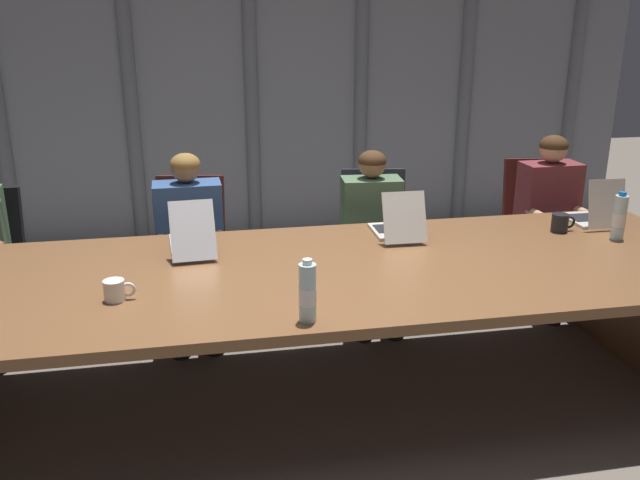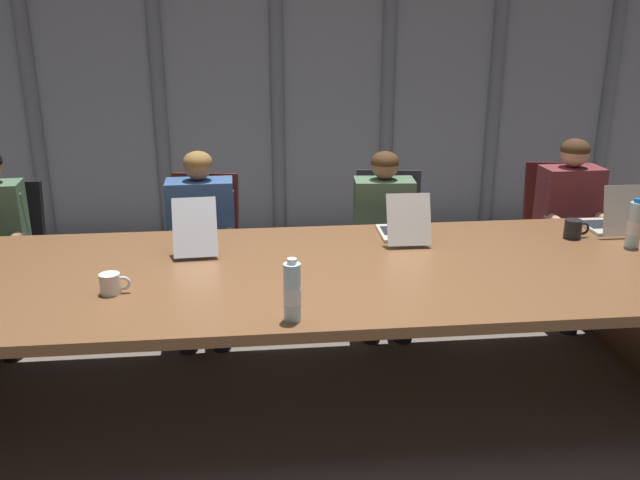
# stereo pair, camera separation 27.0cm
# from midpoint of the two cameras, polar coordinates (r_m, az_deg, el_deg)

# --- Properties ---
(ground_plane) EXTENTS (13.86, 13.86, 0.00)m
(ground_plane) POSITION_cam_midpoint_polar(r_m,az_deg,el_deg) (3.62, -2.88, -13.55)
(ground_plane) COLOR #6B6056
(conference_table) EXTENTS (4.32, 1.39, 0.74)m
(conference_table) POSITION_cam_midpoint_polar(r_m,az_deg,el_deg) (3.33, -3.05, -4.69)
(conference_table) COLOR brown
(conference_table) RESTS_ON ground_plane
(curtain_backdrop) EXTENTS (6.93, 0.17, 2.64)m
(curtain_backdrop) POSITION_cam_midpoint_polar(r_m,az_deg,el_deg) (5.92, -7.13, 12.56)
(curtain_backdrop) COLOR gray
(curtain_backdrop) RESTS_ON ground_plane
(laptop_left_mid) EXTENTS (0.25, 0.50, 0.29)m
(laptop_left_mid) POSITION_cam_midpoint_polar(r_m,az_deg,el_deg) (3.63, -12.98, 0.06)
(laptop_left_mid) COLOR #BCBCC1
(laptop_left_mid) RESTS_ON conference_table
(laptop_center) EXTENTS (0.24, 0.41, 0.28)m
(laptop_center) POSITION_cam_midpoint_polar(r_m,az_deg,el_deg) (3.77, 4.54, 1.12)
(laptop_center) COLOR beige
(laptop_center) RESTS_ON conference_table
(laptop_right_mid) EXTENTS (0.23, 0.36, 0.30)m
(laptop_right_mid) POSITION_cam_midpoint_polar(r_m,az_deg,el_deg) (4.24, 20.56, 2.00)
(laptop_right_mid) COLOR beige
(laptop_right_mid) RESTS_ON conference_table
(office_chair_left_mid) EXTENTS (0.60, 0.61, 0.95)m
(office_chair_left_mid) POSITION_cam_midpoint_polar(r_m,az_deg,el_deg) (4.41, -12.70, -2.73)
(office_chair_left_mid) COLOR #511E19
(office_chair_left_mid) RESTS_ON ground_plane
(office_chair_center) EXTENTS (0.60, 0.61, 0.94)m
(office_chair_center) POSITION_cam_midpoint_polar(r_m,az_deg,el_deg) (4.52, 2.94, -1.76)
(office_chair_center) COLOR #2D2D38
(office_chair_center) RESTS_ON ground_plane
(office_chair_right_mid) EXTENTS (0.60, 0.61, 0.97)m
(office_chair_right_mid) POSITION_cam_midpoint_polar(r_m,az_deg,el_deg) (4.93, 16.49, -0.69)
(office_chair_right_mid) COLOR #511E19
(office_chair_right_mid) RESTS_ON ground_plane
(person_left_mid) EXTENTS (0.43, 0.55, 1.14)m
(person_left_mid) POSITION_cam_midpoint_polar(r_m,az_deg,el_deg) (4.16, -12.84, 0.25)
(person_left_mid) COLOR #335184
(person_left_mid) RESTS_ON ground_plane
(person_center) EXTENTS (0.42, 0.57, 1.12)m
(person_center) POSITION_cam_midpoint_polar(r_m,az_deg,el_deg) (4.27, 2.76, 0.94)
(person_center) COLOR #4C6B4C
(person_center) RESTS_ON ground_plane
(person_right_mid) EXTENTS (0.40, 0.55, 1.18)m
(person_right_mid) POSITION_cam_midpoint_polar(r_m,az_deg,el_deg) (4.71, 17.74, 2.17)
(person_right_mid) COLOR brown
(person_right_mid) RESTS_ON ground_plane
(water_bottle_primary) EXTENTS (0.07, 0.07, 0.27)m
(water_bottle_primary) POSITION_cam_midpoint_polar(r_m,az_deg,el_deg) (2.69, -3.94, -4.58)
(water_bottle_primary) COLOR silver
(water_bottle_primary) RESTS_ON conference_table
(water_bottle_secondary) EXTENTS (0.07, 0.07, 0.27)m
(water_bottle_secondary) POSITION_cam_midpoint_polar(r_m,az_deg,el_deg) (3.99, 22.40, 1.76)
(water_bottle_secondary) COLOR silver
(water_bottle_secondary) RESTS_ON conference_table
(coffee_mug_near) EXTENTS (0.14, 0.09, 0.09)m
(coffee_mug_near) POSITION_cam_midpoint_polar(r_m,az_deg,el_deg) (3.08, -19.47, -4.11)
(coffee_mug_near) COLOR white
(coffee_mug_near) RESTS_ON conference_table
(coffee_mug_far) EXTENTS (0.14, 0.10, 0.10)m
(coffee_mug_far) POSITION_cam_midpoint_polar(r_m,az_deg,el_deg) (4.03, 18.03, 1.39)
(coffee_mug_far) COLOR black
(coffee_mug_far) RESTS_ON conference_table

